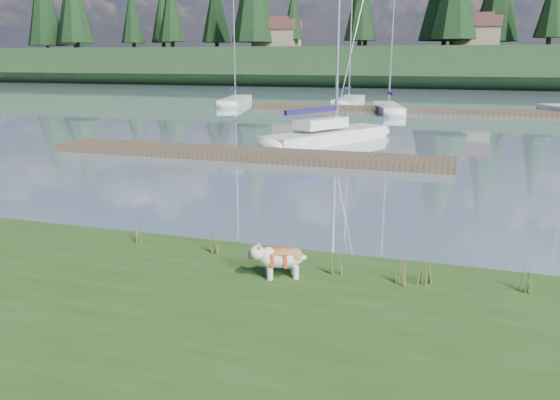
% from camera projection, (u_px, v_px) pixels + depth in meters
% --- Properties ---
extents(ground, '(200.00, 200.00, 0.00)m').
position_uv_depth(ground, '(399.00, 112.00, 39.70)').
color(ground, '#7A8FA1').
rests_on(ground, ground).
extents(bank, '(60.00, 9.00, 0.35)m').
position_uv_depth(bank, '(101.00, 376.00, 6.42)').
color(bank, '#284919').
rests_on(bank, ground).
extents(ridge, '(200.00, 20.00, 5.00)m').
position_uv_depth(ridge, '(429.00, 67.00, 78.77)').
color(ridge, '#1B3319').
rests_on(ridge, ground).
extents(bulldog, '(0.93, 0.62, 0.55)m').
position_uv_depth(bulldog, '(281.00, 257.00, 8.81)').
color(bulldog, silver).
rests_on(bulldog, bank).
extents(sailboat_main, '(5.25, 7.81, 11.65)m').
position_uv_depth(sailboat_main, '(335.00, 133.00, 25.41)').
color(sailboat_main, white).
rests_on(sailboat_main, ground).
extents(dock_near, '(16.00, 2.00, 0.30)m').
position_uv_depth(dock_near, '(243.00, 154.00, 21.43)').
color(dock_near, '#4C3D2C').
rests_on(dock_near, ground).
extents(dock_far, '(26.00, 2.20, 0.30)m').
position_uv_depth(dock_far, '(427.00, 110.00, 39.08)').
color(dock_far, '#4C3D2C').
rests_on(dock_far, ground).
extents(sailboat_bg_0, '(3.28, 8.47, 12.01)m').
position_uv_depth(sailboat_bg_0, '(237.00, 100.00, 46.54)').
color(sailboat_bg_0, white).
rests_on(sailboat_bg_0, ground).
extents(sailboat_bg_1, '(1.76, 8.35, 12.38)m').
position_uv_depth(sailboat_bg_1, '(350.00, 100.00, 46.66)').
color(sailboat_bg_1, white).
rests_on(sailboat_bg_1, ground).
extents(sailboat_bg_2, '(3.16, 7.42, 11.02)m').
position_uv_depth(sailboat_bg_2, '(387.00, 107.00, 39.83)').
color(sailboat_bg_2, white).
rests_on(sailboat_bg_2, ground).
extents(weed_0, '(0.17, 0.14, 0.61)m').
position_uv_depth(weed_0, '(215.00, 240.00, 9.88)').
color(weed_0, '#475B23').
rests_on(weed_0, bank).
extents(weed_1, '(0.17, 0.14, 0.57)m').
position_uv_depth(weed_1, '(337.00, 259.00, 8.99)').
color(weed_1, '#475B23').
rests_on(weed_1, bank).
extents(weed_2, '(0.17, 0.14, 0.72)m').
position_uv_depth(weed_2, '(424.00, 266.00, 8.54)').
color(weed_2, '#475B23').
rests_on(weed_2, bank).
extents(weed_3, '(0.17, 0.14, 0.63)m').
position_uv_depth(weed_3, '(135.00, 230.00, 10.46)').
color(weed_3, '#475B23').
rests_on(weed_3, bank).
extents(weed_4, '(0.17, 0.14, 0.52)m').
position_uv_depth(weed_4, '(399.00, 271.00, 8.56)').
color(weed_4, '#475B23').
rests_on(weed_4, bank).
extents(weed_5, '(0.17, 0.14, 0.58)m').
position_uv_depth(weed_5, '(527.00, 277.00, 8.24)').
color(weed_5, '#475B23').
rests_on(weed_5, bank).
extents(mud_lip, '(60.00, 0.50, 0.14)m').
position_uv_depth(mud_lip, '(239.00, 258.00, 10.50)').
color(mud_lip, '#33281C').
rests_on(mud_lip, ground).
extents(conifer_0, '(5.72, 5.72, 14.15)m').
position_uv_depth(conifer_0, '(74.00, 0.00, 86.56)').
color(conifer_0, '#382619').
rests_on(conifer_0, ridge).
extents(conifer_1, '(4.40, 4.40, 11.30)m').
position_uv_depth(conifer_1, '(171.00, 9.00, 86.27)').
color(conifer_1, '#382619').
rests_on(conifer_1, ridge).
extents(conifer_3, '(4.84, 4.84, 12.25)m').
position_uv_depth(conifer_3, '(361.00, 1.00, 78.40)').
color(conifer_3, '#382619').
rests_on(conifer_3, ridge).
extents(conifer_5, '(3.96, 3.96, 10.35)m').
position_uv_depth(conifer_5, '(553.00, 1.00, 69.56)').
color(conifer_5, '#382619').
rests_on(conifer_5, ridge).
extents(house_0, '(6.30, 5.30, 4.65)m').
position_uv_depth(house_0, '(277.00, 33.00, 81.14)').
color(house_0, gray).
rests_on(house_0, ridge).
extents(house_1, '(6.30, 5.30, 4.65)m').
position_uv_depth(house_1, '(476.00, 31.00, 73.97)').
color(house_1, gray).
rests_on(house_1, ridge).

